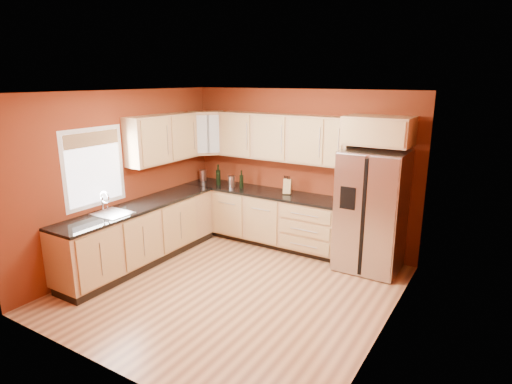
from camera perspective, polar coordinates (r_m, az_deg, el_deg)
floor at (r=5.95m, az=-3.13°, el=-12.74°), size 4.00×4.00×0.00m
ceiling at (r=5.27m, az=-3.54°, el=13.15°), size 4.00×4.00×0.00m
wall_back at (r=7.16m, az=5.84°, el=3.08°), size 4.00×0.04×2.60m
wall_front at (r=4.08m, az=-19.64°, el=-7.00°), size 4.00×0.04×2.60m
wall_left at (r=6.78m, az=-17.37°, el=1.80°), size 0.04×4.00×2.60m
wall_right at (r=4.67m, az=17.33°, el=-3.99°), size 0.04×4.00×2.60m
base_cabinets_back at (r=7.37m, az=0.79°, el=-3.41°), size 2.90×0.60×0.88m
base_cabinets_left at (r=6.81m, az=-15.12°, el=-5.55°), size 0.60×2.80×0.88m
countertop_back at (r=7.23m, az=0.76°, el=0.03°), size 2.90×0.62×0.04m
countertop_left at (r=6.66m, az=-15.33°, el=-1.85°), size 0.62×2.80×0.04m
upper_cabinets_back at (r=7.03m, az=3.51°, el=7.26°), size 2.30×0.33×0.75m
upper_cabinets_left at (r=7.06m, az=-12.39°, el=6.98°), size 0.33×1.35×0.75m
corner_upper_cabinet at (r=7.66m, az=-6.58°, el=7.83°), size 0.67×0.67×0.75m
over_fridge_cabinet at (r=6.29m, az=16.05°, el=7.87°), size 0.92×0.60×0.40m
refrigerator at (r=6.45m, az=15.13°, el=-2.45°), size 0.90×0.75×1.78m
window at (r=6.41m, az=-20.76°, el=3.06°), size 0.03×0.90×1.00m
sink_faucet at (r=6.29m, az=-18.72°, el=-1.46°), size 0.50×0.42×0.30m
canister_left at (r=7.46m, az=-3.29°, el=1.41°), size 0.14×0.14×0.20m
canister_right at (r=7.97m, az=-7.09°, el=2.22°), size 0.15×0.15×0.20m
wine_bottle_a at (r=7.38m, az=-1.96°, el=1.73°), size 0.08×0.08×0.31m
wine_bottle_b at (r=7.61m, az=-5.06°, el=2.31°), size 0.09×0.09×0.37m
knife_block at (r=7.03m, az=4.21°, el=0.75°), size 0.15×0.14×0.25m
soap_dispenser at (r=6.64m, az=10.81°, el=-0.60°), size 0.08×0.08×0.19m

